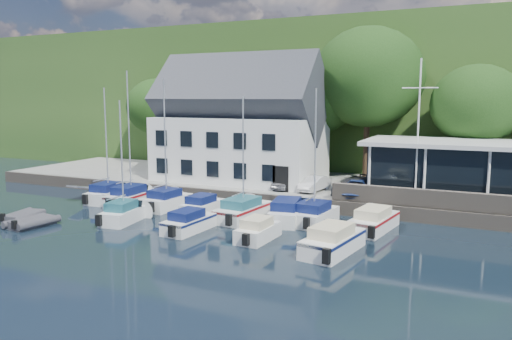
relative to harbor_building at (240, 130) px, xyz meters
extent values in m
plane|color=black|center=(7.00, -16.50, -5.35)|extent=(180.00, 180.00, 0.00)
cube|color=gray|center=(7.00, 1.00, -4.85)|extent=(60.00, 13.00, 1.00)
cube|color=#665C51|center=(7.00, -5.50, -4.85)|extent=(60.00, 0.30, 1.00)
cube|color=#294B1C|center=(7.00, 45.50, 2.65)|extent=(160.00, 75.00, 16.00)
cube|color=#5E6C36|center=(15.00, 53.50, 10.80)|extent=(50.00, 30.00, 0.30)
cube|color=#665C51|center=(19.00, -5.10, -3.75)|extent=(18.00, 0.50, 1.20)
imported|color=#B0B0B5|center=(5.34, -2.68, -3.77)|extent=(1.41, 3.42, 1.16)
imported|color=silver|center=(7.77, -2.65, -3.77)|extent=(1.84, 3.70, 1.17)
imported|color=#313237|center=(10.96, -2.74, -3.70)|extent=(3.11, 4.82, 1.30)
imported|color=navy|center=(11.25, -3.32, -3.70)|extent=(1.79, 3.89, 1.29)
camera|label=1|loc=(19.64, -39.24, 2.90)|focal=35.00mm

